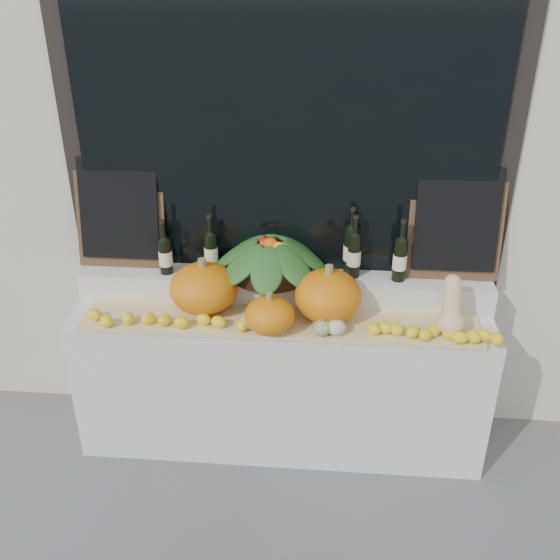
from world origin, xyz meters
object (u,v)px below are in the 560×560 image
object	(u,v)px
butternut_squash	(451,310)
wine_bottle_tall	(351,250)
pumpkin_left	(204,288)
pumpkin_right	(328,296)
produce_bowl	(271,257)

from	to	relation	value
butternut_squash	wine_bottle_tall	bearing A→B (deg)	146.01
pumpkin_left	pumpkin_right	bearing A→B (deg)	-2.95
pumpkin_right	produce_bowl	world-z (taller)	produce_bowl
pumpkin_left	produce_bowl	xyz separation A→B (m)	(0.34, 0.18, 0.11)
pumpkin_left	pumpkin_right	xyz separation A→B (m)	(0.67, -0.03, 0.00)
butternut_squash	produce_bowl	world-z (taller)	produce_bowl
pumpkin_right	wine_bottle_tall	world-z (taller)	wine_bottle_tall
produce_bowl	pumpkin_left	bearing A→B (deg)	-152.18
pumpkin_left	wine_bottle_tall	xyz separation A→B (m)	(0.78, 0.24, 0.15)
pumpkin_left	produce_bowl	bearing A→B (deg)	27.82
pumpkin_right	butternut_squash	distance (m)	0.63
pumpkin_right	wine_bottle_tall	size ratio (longest dim) A/B	0.90
produce_bowl	wine_bottle_tall	xyz separation A→B (m)	(0.44, 0.06, 0.03)
pumpkin_right	butternut_squash	bearing A→B (deg)	-6.64
butternut_squash	pumpkin_left	bearing A→B (deg)	175.26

